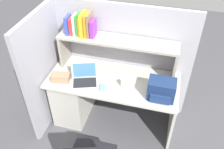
{
  "coord_description": "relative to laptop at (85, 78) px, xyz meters",
  "views": [
    {
      "loc": [
        0.57,
        -2.2,
        2.69
      ],
      "look_at": [
        0.0,
        -0.05,
        0.85
      ],
      "focal_mm": 39.33,
      "sensor_mm": 36.0,
      "label": 1
    }
  ],
  "objects": [
    {
      "name": "ground_plane",
      "position": [
        0.32,
        0.12,
        -0.78
      ],
      "size": [
        8.0,
        8.0,
        0.0
      ],
      "primitive_type": "plane",
      "color": "#4C4C51"
    },
    {
      "name": "desk",
      "position": [
        -0.07,
        0.12,
        -0.38
      ],
      "size": [
        1.6,
        0.7,
        0.73
      ],
      "color": "beige",
      "rests_on": "ground_plane"
    },
    {
      "name": "cubicle_partition_rear",
      "position": [
        0.32,
        0.5,
        -0.01
      ],
      "size": [
        1.84,
        0.05,
        1.55
      ],
      "primitive_type": "cube",
      "color": "#9E9EA8",
      "rests_on": "ground_plane"
    },
    {
      "name": "cubicle_partition_left",
      "position": [
        -0.53,
        0.07,
        -0.01
      ],
      "size": [
        0.05,
        1.06,
        1.55
      ],
      "primitive_type": "cube",
      "color": "#9E9EA8",
      "rests_on": "ground_plane"
    },
    {
      "name": "overhead_hutch",
      "position": [
        0.32,
        0.32,
        0.3
      ],
      "size": [
        1.44,
        0.28,
        0.45
      ],
      "color": "gray",
      "rests_on": "desk"
    },
    {
      "name": "reference_books_on_shelf",
      "position": [
        -0.12,
        0.32,
        0.53
      ],
      "size": [
        0.35,
        0.19,
        0.29
      ],
      "color": "blue",
      "rests_on": "overhead_hutch"
    },
    {
      "name": "laptop",
      "position": [
        0.0,
        0.0,
        0.0
      ],
      "size": [
        0.38,
        0.35,
        0.22
      ],
      "color": "#B7BABF",
      "rests_on": "desk"
    },
    {
      "name": "backpack",
      "position": [
        0.91,
        -0.04,
        0.06
      ],
      "size": [
        0.3,
        0.23,
        0.23
      ],
      "color": "navy",
      "rests_on": "desk"
    },
    {
      "name": "computer_mouse",
      "position": [
        0.24,
        -0.07,
        -0.03
      ],
      "size": [
        0.08,
        0.11,
        0.03
      ],
      "primitive_type": "cube",
      "rotation": [
        0.0,
        0.0,
        0.21
      ],
      "color": "#7299C6",
      "rests_on": "desk"
    },
    {
      "name": "paper_cup",
      "position": [
        0.48,
        0.03,
        0.0
      ],
      "size": [
        0.08,
        0.08,
        0.11
      ],
      "primitive_type": "cylinder",
      "color": "white",
      "rests_on": "desk"
    },
    {
      "name": "tissue_box",
      "position": [
        -0.28,
        -0.07,
        -0.0
      ],
      "size": [
        0.24,
        0.16,
        0.1
      ],
      "primitive_type": "cube",
      "rotation": [
        0.0,
        0.0,
        0.19
      ],
      "color": "#9E7F60",
      "rests_on": "desk"
    }
  ]
}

